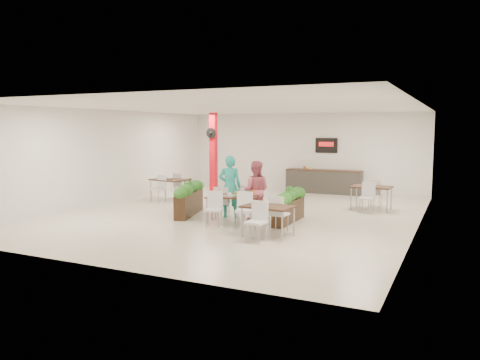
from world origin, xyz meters
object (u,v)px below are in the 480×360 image
diner_man (230,187)px  side_table_a (170,182)px  service_counter (324,181)px  planter_left (189,197)px  main_table (232,200)px  red_column (213,152)px  diner_woman (255,190)px  planter_right (289,204)px  side_table_b (371,190)px  side_table_c (268,211)px

diner_man → side_table_a: size_ratio=1.08×
service_counter → planter_left: 6.79m
main_table → diner_man: size_ratio=1.06×
main_table → planter_left: planter_left is taller
red_column → service_counter: 4.56m
main_table → diner_woman: size_ratio=1.14×
main_table → planter_right: planter_right is taller
service_counter → planter_right: bearing=-83.4°
red_column → diner_woman: 5.81m
side_table_a → side_table_b: 7.05m
service_counter → diner_woman: size_ratio=1.79×
service_counter → diner_woman: (-0.26, -6.24, 0.35)m
red_column → diner_man: 5.32m
service_counter → main_table: service_counter is taller
diner_man → side_table_b: 4.68m
red_column → service_counter: (4.00, 1.86, -1.15)m
diner_woman → planter_right: bearing=166.5°
red_column → side_table_c: size_ratio=1.94×
diner_woman → side_table_c: bearing=104.7°
side_table_c → side_table_a: bearing=149.1°
main_table → side_table_b: (3.08, 3.79, -0.00)m
diner_man → side_table_c: size_ratio=1.09×
red_column → planter_right: 6.49m
side_table_c → diner_man: bearing=141.9°
service_counter → red_column: bearing=-155.0°
service_counter → side_table_b: bearing=-52.2°
red_column → side_table_b: size_ratio=1.96×
diner_woman → side_table_b: diner_woman is taller
red_column → planter_left: bearing=-70.1°
planter_left → side_table_a: (-2.21, 2.27, 0.10)m
main_table → side_table_a: size_ratio=1.14×
diner_man → planter_right: 1.82m
diner_man → diner_woman: 0.80m
diner_woman → planter_left: bearing=-13.7°
service_counter → planter_right: size_ratio=1.55×
side_table_a → side_table_b: (6.98, 0.99, -0.01)m
red_column → side_table_c: 7.91m
diner_woman → side_table_c: diner_woman is taller
main_table → diner_man: diner_man is taller
red_column → service_counter: red_column is taller
planter_right → side_table_a: size_ratio=1.16×
service_counter → side_table_c: size_ratio=1.82×
planter_right → side_table_b: bearing=61.2°
side_table_c → planter_left: bearing=157.6°
side_table_a → side_table_c: size_ratio=1.01×
diner_man → planter_left: bearing=-11.6°
red_column → side_table_b: 6.60m
main_table → side_table_a: same height
service_counter → diner_woman: 6.25m
diner_woman → planter_left: size_ratio=0.80×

